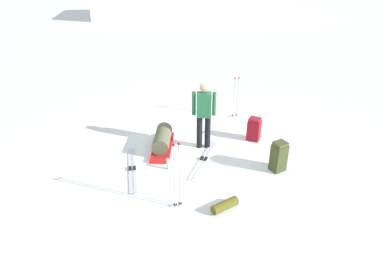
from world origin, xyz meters
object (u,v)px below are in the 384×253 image
backpack_large_dark (254,129)px  ski_poles_planted_far (236,95)px  thermos_bottle (168,164)px  backpack_bright (279,157)px  gear_sled (162,141)px  ski_pair_near (204,159)px  ski_pair_far (132,169)px  ski_poles_planted_near (177,173)px  skier_standing (204,112)px  sleeping_mat_rolled (225,205)px

backpack_large_dark → ski_poles_planted_far: (-0.21, 1.38, 0.39)m
thermos_bottle → backpack_bright: bearing=-5.9°
backpack_large_dark → thermos_bottle: backpack_large_dark is taller
gear_sled → backpack_bright: bearing=-24.5°
backpack_large_dark → ski_poles_planted_far: bearing=98.5°
ski_pair_near → gear_sled: bearing=147.8°
backpack_bright → gear_sled: 2.79m
ski_pair_far → ski_poles_planted_near: (0.95, -1.33, 0.76)m
skier_standing → ski_poles_planted_far: size_ratio=1.38×
backpack_large_dark → sleeping_mat_rolled: backpack_large_dark is taller
gear_sled → ski_poles_planted_near: bearing=-83.3°
ski_pair_near → ski_poles_planted_far: size_ratio=1.36×
skier_standing → backpack_bright: (1.52, -1.14, -0.61)m
gear_sled → skier_standing: bearing=-0.6°
ski_pair_near → thermos_bottle: bearing=-160.3°
ski_pair_near → skier_standing: bearing=84.0°
ski_poles_planted_near → gear_sled: (-0.25, 2.17, -0.55)m
skier_standing → ski_poles_planted_far: bearing=55.1°
backpack_large_dark → ski_poles_planted_near: size_ratio=0.44×
ski_pair_far → thermos_bottle: bearing=-4.3°
backpack_large_dark → sleeping_mat_rolled: bearing=-115.4°
ski_pair_near → backpack_large_dark: bearing=30.9°
ski_pair_far → ski_poles_planted_near: ski_poles_planted_near is taller
ski_poles_planted_near → sleeping_mat_rolled: (0.88, -0.15, -0.68)m
backpack_large_dark → sleeping_mat_rolled: (-1.22, -2.57, -0.21)m
backpack_bright → ski_poles_planted_near: 2.54m
gear_sled → backpack_large_dark: bearing=5.9°
thermos_bottle → sleeping_mat_rolled: bearing=-54.0°
backpack_large_dark → sleeping_mat_rolled: 2.86m
ski_pair_far → backpack_bright: bearing=-5.5°
skier_standing → backpack_large_dark: (1.35, 0.26, -0.65)m
backpack_large_dark → backpack_bright: backpack_bright is taller
ski_pair_near → sleeping_mat_rolled: bearing=-83.9°
ski_pair_far → thermos_bottle: thermos_bottle is taller
sleeping_mat_rolled → skier_standing: bearing=93.0°
ski_pair_near → gear_sled: 1.14m
gear_sled → thermos_bottle: bearing=-83.6°
ski_pair_near → ski_poles_planted_near: 1.88m
backpack_bright → sleeping_mat_rolled: size_ratio=1.29×
backpack_bright → gear_sled: size_ratio=0.49×
ski_poles_planted_near → sleeping_mat_rolled: 1.13m
ski_pair_near → ski_pair_far: 1.66m
skier_standing → backpack_bright: skier_standing is taller
ski_pair_far → ski_poles_planted_near: bearing=-54.5°
skier_standing → ski_pair_near: (-0.06, -0.59, -0.94)m
ski_poles_planted_near → sleeping_mat_rolled: size_ratio=2.55×
ski_poles_planted_near → ski_poles_planted_far: ski_poles_planted_near is taller
backpack_large_dark → ski_poles_planted_near: 3.24m
skier_standing → backpack_bright: bearing=-36.9°
skier_standing → ski_pair_far: size_ratio=0.95×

